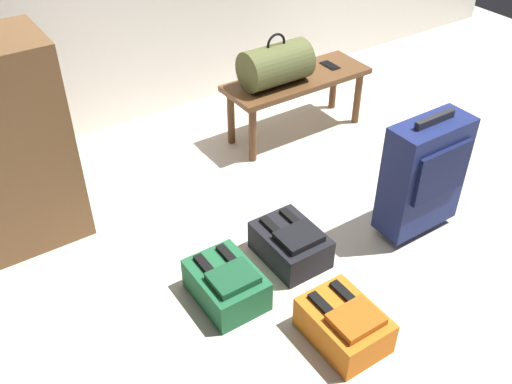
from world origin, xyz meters
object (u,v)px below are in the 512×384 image
Objects in this scene: cell_phone at (330,65)px; suitcase_upright_navy at (424,174)px; backpack_green at (227,284)px; bench at (297,86)px; backpack_orange at (344,324)px; duffel_bag_olive at (276,65)px; backpack_dark at (291,244)px; side_cabinet at (8,147)px.

suitcase_upright_navy is (-0.36, -1.20, -0.06)m from cell_phone.
suitcase_upright_navy is 1.87× the size of backpack_green.
bench is 1.82m from backpack_orange.
duffel_bag_olive reaches higher than backpack_dark.
duffel_bag_olive is 1.16× the size of backpack_dark.
suitcase_upright_navy is at bearing -6.63° from backpack_green.
suitcase_upright_navy is 0.94m from backpack_orange.
cell_phone is at bearing 53.02° from backpack_orange.
suitcase_upright_navy reaches higher than cell_phone.
bench reaches higher than backpack_orange.
duffel_bag_olive reaches higher than bench.
suitcase_upright_navy is 1.87× the size of backpack_dark.
backpack_green is (-0.31, 0.50, 0.00)m from backpack_orange.
duffel_bag_olive is 0.62× the size of suitcase_upright_navy.
side_cabinet is at bearing 121.73° from backpack_green.
duffel_bag_olive is 1.55m from backpack_green.
side_cabinet reaches higher than bench.
suitcase_upright_navy reaches higher than backpack_orange.
duffel_bag_olive reaches higher than suitcase_upright_navy.
backpack_green is 1.00× the size of backpack_dark.
cell_phone reaches higher than bench.
bench is at bearing 86.54° from suitcase_upright_navy.
bench is 0.29m from cell_phone.
backpack_orange is 0.57m from backpack_dark.
bench is 1.41× the size of suitcase_upright_navy.
duffel_bag_olive reaches higher than cell_phone.
side_cabinet is at bearing 121.66° from backpack_orange.
suitcase_upright_navy is 0.78m from backpack_dark.
backpack_green is at bearing -134.06° from duffel_bag_olive.
cell_phone is 1.99m from backpack_orange.
backpack_dark is (-0.60, -1.00, -0.46)m from duffel_bag_olive.
backpack_orange is at bearing -119.93° from bench.
suitcase_upright_navy is at bearing -14.96° from backpack_dark.
cell_phone is 1.26m from suitcase_upright_navy.
backpack_green is (-1.03, -1.06, -0.46)m from duffel_bag_olive.
backpack_dark is at bearing -42.42° from side_cabinet.
backpack_green is at bearing -144.26° from cell_phone.
backpack_dark is (0.42, 0.06, 0.00)m from backpack_green.
backpack_orange is at bearing -58.48° from backpack_green.
bench is 0.27m from duffel_bag_olive.
backpack_dark is (-0.71, 0.19, -0.27)m from suitcase_upright_navy.
backpack_orange and backpack_green have the same top height.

